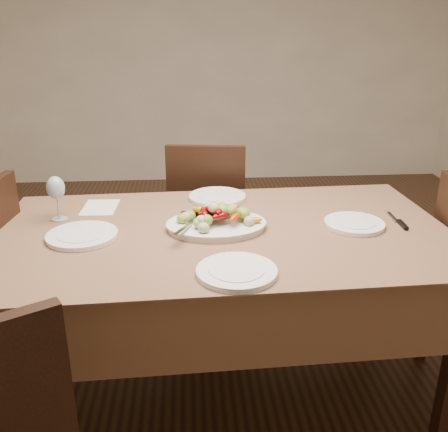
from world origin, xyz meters
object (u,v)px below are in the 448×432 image
dining_table (224,311)px  plate_near (237,272)px  serving_platter (216,226)px  plate_far (217,197)px  wine_glass (57,197)px  chair_far (210,217)px  plate_left (82,236)px  plate_right (354,224)px

dining_table → plate_near: (0.01, -0.38, 0.39)m
serving_platter → plate_far: (0.03, 0.37, -0.00)m
serving_platter → wine_glass: bearing=167.2°
chair_far → plate_near: bearing=99.5°
wine_glass → plate_left: bearing=-56.5°
dining_table → plate_far: plate_far is taller
serving_platter → plate_right: serving_platter is taller
dining_table → wine_glass: size_ratio=8.98×
chair_far → plate_right: chair_far is taller
plate_left → plate_near: same height
dining_table → plate_far: 0.55m
serving_platter → plate_near: bearing=-83.6°
wine_glass → serving_platter: bearing=-12.8°
chair_far → plate_near: 1.28m
dining_table → serving_platter: size_ratio=4.64×
plate_far → plate_left: bearing=-142.8°
dining_table → plate_right: plate_right is taller
plate_right → plate_left: bearing=-177.9°
plate_far → chair_far: bearing=92.2°
plate_right → chair_far: bearing=123.1°
dining_table → plate_near: size_ratio=6.72×
serving_platter → wine_glass: size_ratio=1.94×
wine_glass → chair_far: bearing=46.3°
plate_left → plate_far: 0.70m
serving_platter → plate_near: serving_platter is taller
plate_right → wine_glass: bearing=172.6°
serving_platter → plate_right: bearing=-1.1°
plate_near → wine_glass: size_ratio=1.34×
dining_table → plate_near: 0.54m
plate_left → plate_right: (1.10, 0.04, 0.00)m
serving_platter → wine_glass: wine_glass is taller
plate_right → plate_near: 0.65m
dining_table → wine_glass: (-0.69, 0.17, 0.48)m
plate_right → wine_glass: wine_glass is taller
serving_platter → plate_left: 0.53m
plate_near → plate_far: bearing=91.3°
chair_far → plate_left: bearing=67.1°
plate_left → plate_right: same height
plate_right → plate_far: 0.67m
plate_right → plate_far: bearing=145.0°
plate_near → wine_glass: (-0.71, 0.55, 0.09)m
chair_far → plate_far: bearing=100.0°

